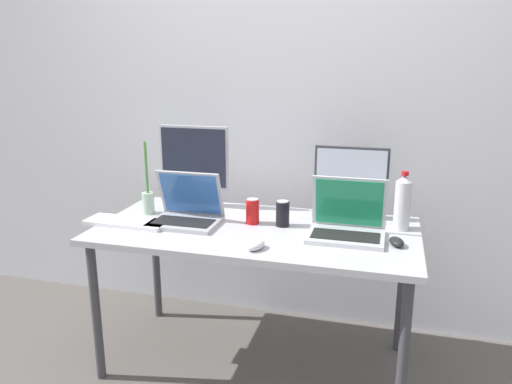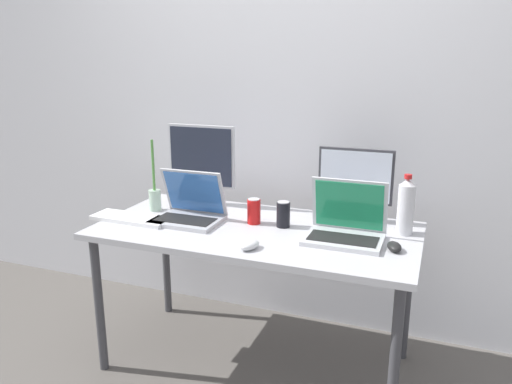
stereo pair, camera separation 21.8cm
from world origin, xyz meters
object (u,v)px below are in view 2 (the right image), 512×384
object	(u,v)px
work_desk	(256,241)
laptop_silver	(190,209)
mouse_by_laptop	(394,247)
soda_can_near_keyboard	(283,214)
monitor_left	(202,162)
monitor_center	(355,185)
laptop_secondary	(346,226)
keyboard_main	(131,218)
mouse_by_keyboard	(250,245)
bamboo_vase	(155,197)
soda_can_by_laptop	(254,211)
water_bottle	(406,207)

from	to	relation	value
work_desk	laptop_silver	distance (m)	0.37
mouse_by_laptop	soda_can_near_keyboard	size ratio (longest dim) A/B	0.77
monitor_left	monitor_center	bearing A→B (deg)	0.39
laptop_secondary	keyboard_main	distance (m)	1.07
keyboard_main	mouse_by_laptop	bearing A→B (deg)	3.63
work_desk	mouse_by_keyboard	bearing A→B (deg)	-74.93
mouse_by_laptop	bamboo_vase	size ratio (longest dim) A/B	0.25
soda_can_near_keyboard	soda_can_by_laptop	xyz separation A→B (m)	(-0.15, -0.00, 0.00)
laptop_silver	bamboo_vase	bearing A→B (deg)	160.61
work_desk	mouse_by_keyboard	world-z (taller)	mouse_by_keyboard
monitor_left	bamboo_vase	size ratio (longest dim) A/B	1.16
laptop_secondary	soda_can_near_keyboard	bearing A→B (deg)	168.72
laptop_silver	mouse_by_keyboard	distance (m)	0.50
soda_can_by_laptop	laptop_silver	bearing A→B (deg)	-166.65
laptop_silver	soda_can_by_laptop	bearing A→B (deg)	13.35
water_bottle	soda_can_by_laptop	bearing A→B (deg)	-171.63
monitor_left	soda_can_near_keyboard	distance (m)	0.60
laptop_silver	soda_can_by_laptop	distance (m)	0.33
keyboard_main	soda_can_by_laptop	world-z (taller)	soda_can_by_laptop
monitor_center	water_bottle	xyz separation A→B (m)	(0.25, -0.11, -0.06)
laptop_silver	keyboard_main	world-z (taller)	laptop_silver
bamboo_vase	monitor_left	bearing A→B (deg)	45.36
mouse_by_laptop	bamboo_vase	world-z (taller)	bamboo_vase
laptop_silver	keyboard_main	size ratio (longest dim) A/B	0.80
work_desk	keyboard_main	world-z (taller)	keyboard_main
keyboard_main	mouse_by_laptop	size ratio (longest dim) A/B	4.23
laptop_secondary	bamboo_vase	bearing A→B (deg)	175.85
water_bottle	laptop_secondary	bearing A→B (deg)	-145.92
laptop_silver	soda_can_near_keyboard	xyz separation A→B (m)	(0.47, 0.08, 0.00)
soda_can_by_laptop	bamboo_vase	distance (m)	0.57
water_bottle	bamboo_vase	distance (m)	1.29
mouse_by_keyboard	soda_can_by_laptop	xyz separation A→B (m)	(-0.11, 0.33, 0.04)
mouse_by_laptop	soda_can_near_keyboard	xyz separation A→B (m)	(-0.54, 0.13, 0.04)
bamboo_vase	laptop_silver	bearing A→B (deg)	-19.39
mouse_by_laptop	water_bottle	world-z (taller)	water_bottle
work_desk	soda_can_by_laptop	xyz separation A→B (m)	(-0.03, 0.06, 0.13)
soda_can_by_laptop	mouse_by_laptop	bearing A→B (deg)	-10.54
laptop_secondary	mouse_by_keyboard	distance (m)	0.45
monitor_center	soda_can_by_laptop	bearing A→B (deg)	-155.00
mouse_by_keyboard	water_bottle	distance (m)	0.75
monitor_left	soda_can_near_keyboard	size ratio (longest dim) A/B	3.53
monitor_left	bamboo_vase	distance (m)	0.32
work_desk	mouse_by_laptop	xyz separation A→B (m)	(0.65, -0.07, 0.08)
monitor_left	laptop_silver	xyz separation A→B (m)	(0.07, -0.28, -0.18)
soda_can_by_laptop	work_desk	bearing A→B (deg)	-60.97
monitor_center	laptop_secondary	bearing A→B (deg)	-87.47
monitor_center	mouse_by_laptop	size ratio (longest dim) A/B	3.79
keyboard_main	water_bottle	size ratio (longest dim) A/B	1.45
keyboard_main	bamboo_vase	xyz separation A→B (m)	(0.02, 0.19, 0.07)
keyboard_main	water_bottle	xyz separation A→B (m)	(1.31, 0.28, 0.12)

